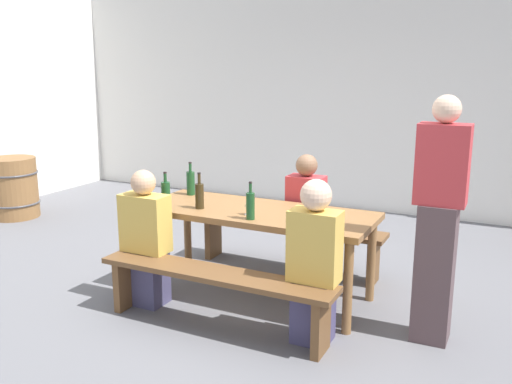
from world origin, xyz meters
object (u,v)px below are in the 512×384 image
object	(u,v)px
wine_barrel	(14,188)
wine_glass_1	(309,194)
seated_guest_far_0	(306,220)
bench_far	(288,234)
wine_bottle_0	(200,195)
wine_bottle_2	(191,182)
wine_glass_0	(248,202)
wine_bottle_3	(166,194)
bench_near	(214,284)
standing_host	(438,225)
tasting_table	(256,219)
wine_bottle_1	(250,205)
seated_guest_near_0	(146,242)
seated_guest_near_1	(314,265)
wine_glass_2	(312,213)

from	to	relation	value
wine_barrel	wine_glass_1	bearing A→B (deg)	-8.32
wine_glass_1	seated_guest_far_0	size ratio (longest dim) A/B	0.16
bench_far	wine_bottle_0	distance (m)	1.09
wine_bottle_2	wine_glass_0	size ratio (longest dim) A/B	1.91
wine_bottle_3	bench_near	bearing A→B (deg)	-30.19
standing_host	bench_far	bearing A→B (deg)	-29.35
tasting_table	bench_near	world-z (taller)	tasting_table
wine_bottle_0	seated_guest_far_0	distance (m)	1.02
wine_bottle_2	standing_host	world-z (taller)	standing_host
tasting_table	seated_guest_far_0	distance (m)	0.59
wine_bottle_1	seated_guest_near_0	size ratio (longest dim) A/B	0.27
tasting_table	seated_guest_near_1	size ratio (longest dim) A/B	1.67
wine_glass_2	seated_guest_near_0	xyz separation A→B (m)	(-1.32, -0.24, -0.34)
wine_glass_1	seated_guest_near_1	xyz separation A→B (m)	(0.33, -0.76, -0.31)
wine_glass_2	wine_bottle_1	bearing A→B (deg)	177.62
wine_bottle_2	seated_guest_far_0	size ratio (longest dim) A/B	0.26
seated_guest_near_1	seated_guest_far_0	xyz separation A→B (m)	(-0.48, 1.07, -0.01)
wine_bottle_2	wine_glass_2	size ratio (longest dim) A/B	1.84
tasting_table	wine_bottle_0	bearing A→B (deg)	-159.04
tasting_table	wine_bottle_1	bearing A→B (deg)	-72.14
wine_glass_1	wine_bottle_3	bearing A→B (deg)	-154.57
tasting_table	seated_guest_near_1	xyz separation A→B (m)	(0.71, -0.53, -0.10)
bench_near	bench_far	bearing A→B (deg)	90.00
wine_glass_2	bench_far	bearing A→B (deg)	121.40
wine_glass_0	wine_glass_1	world-z (taller)	wine_glass_1
wine_bottle_0	wine_bottle_1	distance (m)	0.54
bench_far	wine_bottle_1	size ratio (longest dim) A/B	6.26
standing_host	seated_guest_far_0	bearing A→B (deg)	-28.64
bench_near	wine_bottle_0	xyz separation A→B (m)	(-0.44, 0.52, 0.51)
wine_bottle_0	standing_host	size ratio (longest dim) A/B	0.18
wine_glass_1	wine_barrel	world-z (taller)	wine_glass_1
wine_bottle_3	seated_guest_near_0	xyz separation A→B (m)	(-0.03, -0.25, -0.34)
tasting_table	wine_glass_2	distance (m)	0.70
tasting_table	wine_bottle_1	xyz separation A→B (m)	(0.09, -0.28, 0.19)
tasting_table	wine_bottle_3	distance (m)	0.78
wine_bottle_3	wine_glass_0	distance (m)	0.72
bench_far	wine_bottle_3	distance (m)	1.30
seated_guest_near_0	wine_bottle_0	bearing A→B (deg)	-37.77
tasting_table	wine_glass_0	bearing A→B (deg)	-84.98
wine_bottle_2	wine_glass_0	distance (m)	0.88
seated_guest_near_1	wine_barrel	xyz separation A→B (m)	(-4.60, 1.39, -0.18)
wine_bottle_3	wine_bottle_1	bearing A→B (deg)	0.30
wine_bottle_0	wine_bottle_2	world-z (taller)	same
wine_bottle_3	seated_guest_far_0	bearing A→B (deg)	41.30
wine_bottle_1	wine_glass_1	distance (m)	0.58
wine_bottle_2	seated_guest_near_1	distance (m)	1.70
seated_guest_near_1	seated_guest_far_0	distance (m)	1.17
wine_bottle_0	wine_glass_1	size ratio (longest dim) A/B	1.70
wine_glass_2	tasting_table	bearing A→B (deg)	153.62
wine_glass_1	wine_bottle_1	bearing A→B (deg)	-119.70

